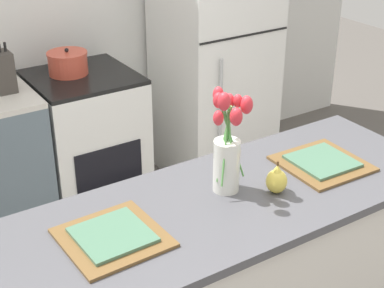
% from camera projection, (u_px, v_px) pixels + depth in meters
% --- Properties ---
extents(stove_range, '(0.60, 0.61, 0.90)m').
position_uv_depth(stove_range, '(88.00, 143.00, 3.65)').
color(stove_range, silver).
rests_on(stove_range, ground_plane).
extents(refrigerator, '(0.68, 0.67, 1.71)m').
position_uv_depth(refrigerator, '(214.00, 54.00, 3.93)').
color(refrigerator, white).
rests_on(refrigerator, ground_plane).
extents(flower_vase, '(0.16, 0.15, 0.43)m').
position_uv_depth(flower_vase, '(227.00, 149.00, 2.16)').
color(flower_vase, silver).
rests_on(flower_vase, kitchen_island).
extents(pear_figurine, '(0.08, 0.08, 0.13)m').
position_uv_depth(pear_figurine, '(277.00, 180.00, 2.20)').
color(pear_figurine, '#E5CC4C').
rests_on(pear_figurine, kitchen_island).
extents(plate_setting_left, '(0.33, 0.33, 0.02)m').
position_uv_depth(plate_setting_left, '(113.00, 237.00, 1.95)').
color(plate_setting_left, brown).
rests_on(plate_setting_left, kitchen_island).
extents(plate_setting_right, '(0.33, 0.33, 0.02)m').
position_uv_depth(plate_setting_right, '(323.00, 163.00, 2.41)').
color(plate_setting_right, brown).
rests_on(plate_setting_right, kitchen_island).
extents(cooking_pot, '(0.24, 0.24, 0.16)m').
position_uv_depth(cooking_pot, '(68.00, 63.00, 3.44)').
color(cooking_pot, '#CC4C38').
rests_on(cooking_pot, stove_range).
extents(knife_block, '(0.10, 0.14, 0.27)m').
position_uv_depth(knife_block, '(3.00, 72.00, 3.17)').
color(knife_block, '#3D3833').
rests_on(knife_block, back_counter).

